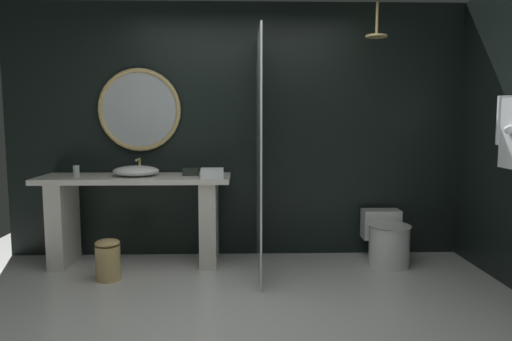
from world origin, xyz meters
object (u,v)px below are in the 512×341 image
tissue_box (191,172)px  round_wall_mirror (139,110)px  toilet (387,239)px  waste_bin (108,259)px  vessel_sink (136,171)px  tumbler_cup (76,171)px  folded_hand_towel (212,173)px  rain_shower_head (377,33)px

tissue_box → round_wall_mirror: (-0.54, 0.26, 0.61)m
toilet → waste_bin: size_ratio=1.66×
vessel_sink → waste_bin: (-0.17, -0.45, -0.74)m
tissue_box → tumbler_cup: bearing=-178.2°
tissue_box → folded_hand_towel: 0.30m
toilet → waste_bin: toilet is taller
round_wall_mirror → waste_bin: 1.53m
tumbler_cup → tissue_box: size_ratio=0.69×
rain_shower_head → toilet: size_ratio=0.52×
tumbler_cup → tissue_box: 1.10m
round_wall_mirror → waste_bin: (-0.16, -0.74, -1.33)m
tissue_box → toilet: tissue_box is taller
rain_shower_head → waste_bin: rain_shower_head is taller
tumbler_cup → round_wall_mirror: size_ratio=0.13×
vessel_sink → tissue_box: (0.53, 0.03, -0.02)m
folded_hand_towel → tissue_box: bearing=136.5°
folded_hand_towel → tumbler_cup: bearing=172.4°
folded_hand_towel → vessel_sink: bearing=166.6°
round_wall_mirror → toilet: (2.47, -0.33, -1.27)m
vessel_sink → folded_hand_towel: vessel_sink is taller
round_wall_mirror → rain_shower_head: rain_shower_head is taller
waste_bin → folded_hand_towel: bearing=16.4°
tissue_box → round_wall_mirror: 0.85m
rain_shower_head → toilet: 1.98m
vessel_sink → toilet: (2.46, -0.04, -0.68)m
tissue_box → vessel_sink: bearing=-176.5°
tissue_box → waste_bin: (-0.70, -0.48, -0.73)m
tissue_box → rain_shower_head: 2.19m
tumbler_cup → toilet: tumbler_cup is taller
toilet → folded_hand_towel: (-1.71, -0.14, 0.68)m
rain_shower_head → waste_bin: (-2.44, -0.32, -2.03)m
vessel_sink → tumbler_cup: (-0.57, -0.00, 0.00)m
tissue_box → waste_bin: tissue_box is taller
round_wall_mirror → folded_hand_towel: bearing=-31.7°
tissue_box → folded_hand_towel: (0.22, -0.21, 0.01)m
rain_shower_head → vessel_sink: bearing=176.8°
round_wall_mirror → rain_shower_head: 2.43m
tissue_box → waste_bin: size_ratio=0.42×
toilet → folded_hand_towel: folded_hand_towel is taller
tumbler_cup → toilet: 3.11m
waste_bin → round_wall_mirror: bearing=78.1°
waste_bin → rain_shower_head: bearing=7.5°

